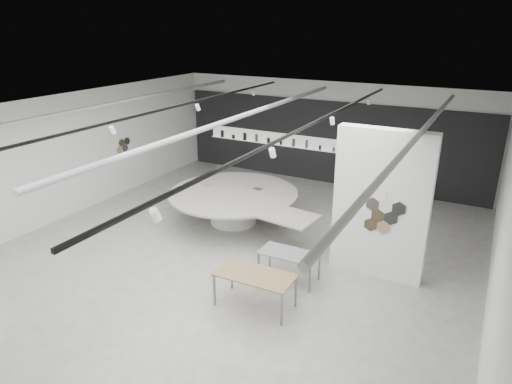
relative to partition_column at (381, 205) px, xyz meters
The scene contains 7 objects.
room 3.74m from the partition_column, 164.48° to the right, with size 12.02×14.02×3.82m.
back_wall_display 6.94m from the partition_column, 121.10° to the left, with size 11.80×0.27×3.10m.
partition_column is the anchor object (origin of this frame).
display_island 4.77m from the partition_column, 168.12° to the left, with size 5.20×4.38×1.00m.
sample_table_wood 3.41m from the partition_column, 126.27° to the right, with size 1.69×0.87×0.78m.
sample_table_stone 2.43m from the partition_column, 143.56° to the right, with size 1.39×0.71×0.71m.
kitchen_counter 5.70m from the partition_column, 95.90° to the left, with size 1.49×0.75×1.13m.
Camera 1 is at (5.59, -9.02, 5.78)m, focal length 32.00 mm.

